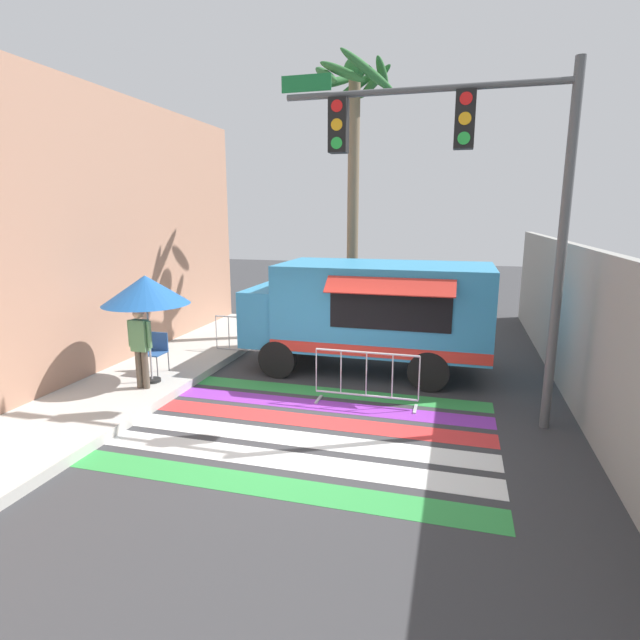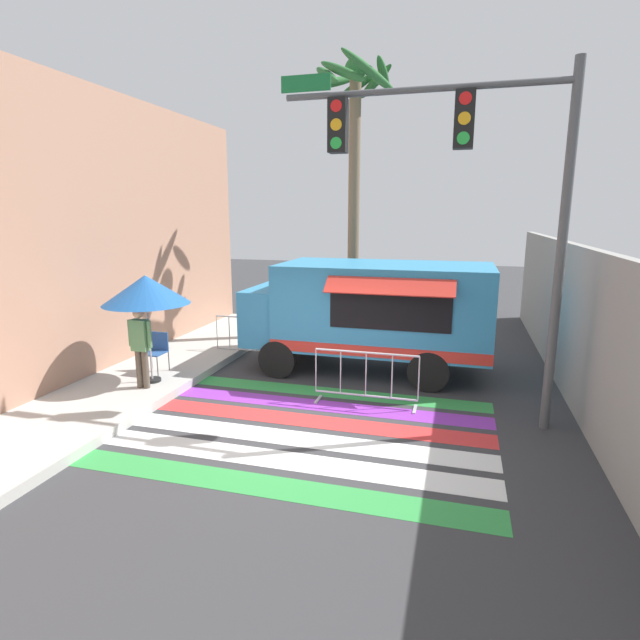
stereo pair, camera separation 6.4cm
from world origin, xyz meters
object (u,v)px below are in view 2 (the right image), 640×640
(patio_umbrella, at_px, (146,290))
(vendor_person, at_px, (140,342))
(traffic_signal_pole, at_px, (465,170))
(palm_tree, at_px, (354,143))
(barricade_front, at_px, (366,379))
(folding_chair, at_px, (156,348))
(barricade_side, at_px, (242,338))
(food_truck, at_px, (366,308))

(patio_umbrella, height_order, vendor_person, patio_umbrella)
(traffic_signal_pole, bearing_deg, palm_tree, 119.19)
(traffic_signal_pole, xyz_separation_m, barricade_front, (-1.63, 0.20, -3.85))
(folding_chair, height_order, barricade_front, barricade_front)
(barricade_front, bearing_deg, palm_tree, 104.97)
(vendor_person, xyz_separation_m, palm_tree, (3.10, 5.93, 4.47))
(vendor_person, distance_m, barricade_side, 3.32)
(traffic_signal_pole, bearing_deg, patio_umbrella, -178.70)
(traffic_signal_pole, xyz_separation_m, patio_umbrella, (-6.17, -0.14, -2.24))
(food_truck, height_order, barricade_side, food_truck)
(food_truck, xyz_separation_m, barricade_side, (-3.28, 0.21, -0.99))
(food_truck, xyz_separation_m, vendor_person, (-4.06, -2.96, -0.37))
(traffic_signal_pole, distance_m, vendor_person, 6.95)
(traffic_signal_pole, relative_size, vendor_person, 3.59)
(barricade_front, bearing_deg, traffic_signal_pole, -7.16)
(traffic_signal_pole, height_order, barricade_front, traffic_signal_pole)
(palm_tree, bearing_deg, folding_chair, -125.16)
(folding_chair, bearing_deg, traffic_signal_pole, 1.01)
(barricade_side, relative_size, palm_tree, 0.19)
(traffic_signal_pole, height_order, palm_tree, palm_tree)
(food_truck, bearing_deg, folding_chair, -156.39)
(barricade_side, bearing_deg, barricade_front, -33.25)
(vendor_person, bearing_deg, folding_chair, 116.44)
(traffic_signal_pole, relative_size, patio_umbrella, 2.65)
(barricade_side, bearing_deg, patio_umbrella, -106.54)
(patio_umbrella, relative_size, barricade_side, 1.56)
(traffic_signal_pole, relative_size, palm_tree, 0.77)
(palm_tree, bearing_deg, barricade_front, -75.03)
(traffic_signal_pole, height_order, vendor_person, traffic_signal_pole)
(patio_umbrella, bearing_deg, barricade_side, 73.46)
(traffic_signal_pole, bearing_deg, folding_chair, 175.54)
(food_truck, relative_size, barricade_front, 2.75)
(food_truck, bearing_deg, barricade_front, -78.98)
(barricade_front, bearing_deg, food_truck, 101.02)
(food_truck, height_order, folding_chair, food_truck)
(food_truck, height_order, traffic_signal_pole, traffic_signal_pole)
(traffic_signal_pole, relative_size, folding_chair, 6.80)
(food_truck, height_order, palm_tree, palm_tree)
(barricade_front, relative_size, palm_tree, 0.26)
(folding_chair, height_order, vendor_person, vendor_person)
(vendor_person, distance_m, barricade_front, 4.59)
(vendor_person, height_order, palm_tree, palm_tree)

